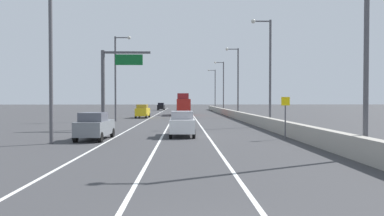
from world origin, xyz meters
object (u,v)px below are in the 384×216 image
Objects in this scene: car_gray_4 at (95,126)px; lamp_post_right_third at (237,78)px; lamp_post_left_near at (54,43)px; box_truck at (183,105)px; car_white_1 at (182,124)px; lamp_post_right_fourth at (222,84)px; car_black_2 at (161,106)px; lamp_post_left_mid at (117,73)px; lamp_post_right_near at (362,25)px; car_silver_0 at (183,107)px; lamp_post_right_second at (268,66)px; overhead_sign_gantry at (111,80)px; car_yellow_3 at (143,111)px; speed_advisory_sign at (285,114)px; lamp_post_right_fifth at (214,87)px.

lamp_post_right_third is at bearing 64.92° from car_gray_4.
car_gray_4 is (1.93, 2.27, -5.39)m from lamp_post_left_near.
car_white_1 is at bearing -90.22° from box_truck.
lamp_post_right_fourth reaches higher than car_black_2.
lamp_post_right_fourth is (-0.02, 19.98, 0.00)m from lamp_post_right_third.
lamp_post_left_mid reaches higher than car_white_1.
lamp_post_right_near is at bearing -90.18° from lamp_post_right_fourth.
car_gray_4 is (-6.36, -71.85, 0.01)m from car_silver_0.
lamp_post_left_near is at bearing -100.84° from box_truck.
lamp_post_right_fourth is at bearing 90.32° from lamp_post_right_second.
overhead_sign_gantry is at bearing -90.73° from car_black_2.
overhead_sign_gantry is 0.85× the size of box_truck.
lamp_post_right_second is at bearing 88.82° from lamp_post_right_near.
car_white_1 is 0.98× the size of car_black_2.
lamp_post_right_second is at bearing 10.16° from overhead_sign_gantry.
box_truck is (6.38, 9.88, 0.81)m from car_yellow_3.
box_truck is (-8.54, -11.13, -4.49)m from lamp_post_right_fourth.
lamp_post_right_third is at bearing 30.08° from lamp_post_left_mid.
lamp_post_left_near is at bearing -91.58° from car_black_2.
overhead_sign_gantry is 2.50× the size of speed_advisory_sign.
car_gray_4 is (-0.17, -73.79, -0.07)m from car_black_2.
lamp_post_right_fourth is 2.53× the size of car_black_2.
lamp_post_right_fifth is at bearing 76.11° from overhead_sign_gantry.
lamp_post_right_near reaches higher than car_white_1.
lamp_post_right_near is 2.55× the size of car_silver_0.
lamp_post_right_fifth reaches higher than speed_advisory_sign.
lamp_post_right_fifth is 43.95m from car_yellow_3.
car_white_1 is at bearing -66.35° from lamp_post_left_mid.
car_yellow_3 is 11.78m from box_truck.
car_white_1 is at bearing 162.11° from speed_advisory_sign.
car_silver_0 is at bearing 80.09° from lamp_post_left_mid.
box_truck is (-8.77, 28.83, -4.49)m from lamp_post_right_second.
box_truck is (6.26, 40.54, 0.90)m from car_gray_4.
lamp_post_left_near is (-16.96, -13.98, 0.00)m from lamp_post_right_second.
car_black_2 is at bearing 89.63° from car_yellow_3.
speed_advisory_sign is at bearing -84.41° from car_silver_0.
car_yellow_3 is at bearing 75.64° from lamp_post_left_mid.
lamp_post_left_mid is 21.22m from box_truck.
lamp_post_right_third is at bearing 87.43° from speed_advisory_sign.
lamp_post_right_near is (15.28, -17.17, 1.62)m from overhead_sign_gantry.
car_black_2 is at bearing 89.27° from overhead_sign_gantry.
overhead_sign_gantry is 32.52m from box_truck.
speed_advisory_sign is 7.70m from car_white_1.
lamp_post_right_second is 2.53× the size of car_black_2.
lamp_post_right_third reaches higher than speed_advisory_sign.
lamp_post_right_fifth is 70.16m from car_white_1.
overhead_sign_gantry is 1.71× the size of car_silver_0.
car_gray_4 is 0.48× the size of box_truck.
box_truck is (-8.59, -31.11, -4.49)m from lamp_post_right_fifth.
lamp_post_right_second reaches higher than car_gray_4.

